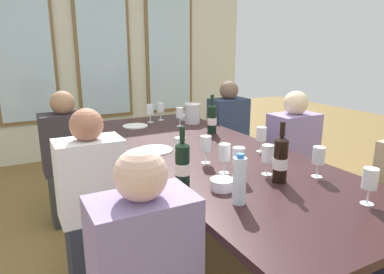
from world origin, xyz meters
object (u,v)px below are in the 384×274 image
at_px(wine_glass_2, 239,157).
at_px(wine_glass_5, 206,144).
at_px(white_plate_0, 155,150).
at_px(wine_glass_10, 370,180).
at_px(wine_bottle_1, 182,164).
at_px(wine_glass_9, 180,147).
at_px(metal_pitcher, 192,113).
at_px(seated_person_1, 291,162).
at_px(water_bottle, 239,180).
at_px(tasting_bowl_1, 186,117).
at_px(dining_table, 208,160).
at_px(seated_person_0, 93,205).
at_px(wine_glass_7, 319,156).
at_px(wine_glass_1, 224,153).
at_px(wine_glass_0, 150,110).
at_px(seated_person_2, 68,162).
at_px(wine_glass_4, 161,108).
at_px(wine_bottle_2, 212,118).
at_px(white_plate_1, 135,126).
at_px(seated_person_3, 228,137).
at_px(wine_glass_3, 180,113).
at_px(tasting_bowl_0, 222,184).
at_px(wine_glass_8, 261,135).
at_px(wine_bottle_0, 281,159).

relative_size(wine_glass_2, wine_glass_5, 1.00).
relative_size(white_plate_0, wine_glass_10, 1.46).
xyz_separation_m(wine_bottle_1, wine_glass_9, (0.14, 0.31, -0.01)).
relative_size(metal_pitcher, seated_person_1, 0.17).
bearing_deg(water_bottle, white_plate_0, 91.65).
xyz_separation_m(tasting_bowl_1, seated_person_1, (0.45, -1.02, -0.24)).
relative_size(metal_pitcher, wine_glass_10, 1.09).
bearing_deg(dining_table, seated_person_0, -179.20).
bearing_deg(wine_glass_7, wine_glass_1, 145.29).
bearing_deg(wine_glass_10, wine_glass_0, 95.98).
distance_m(wine_bottle_1, seated_person_2, 1.46).
bearing_deg(wine_glass_10, wine_glass_5, 113.04).
xyz_separation_m(wine_glass_4, seated_person_2, (-0.94, -0.24, -0.33)).
bearing_deg(wine_bottle_2, wine_glass_5, -123.95).
height_order(tasting_bowl_1, wine_glass_2, wine_glass_2).
distance_m(white_plate_1, wine_bottle_2, 0.73).
distance_m(wine_glass_5, seated_person_3, 1.53).
height_order(wine_glass_3, wine_glass_5, same).
height_order(metal_pitcher, wine_glass_4, metal_pitcher).
height_order(wine_bottle_1, seated_person_2, seated_person_2).
height_order(water_bottle, wine_glass_1, water_bottle).
bearing_deg(wine_glass_3, water_bottle, -106.51).
relative_size(tasting_bowl_0, wine_glass_0, 0.70).
height_order(wine_glass_0, seated_person_3, seated_person_3).
height_order(tasting_bowl_0, wine_glass_9, wine_glass_9).
bearing_deg(white_plate_0, wine_glass_5, -65.56).
height_order(white_plate_0, wine_glass_8, wine_glass_8).
bearing_deg(metal_pitcher, wine_glass_8, -90.83).
bearing_deg(wine_glass_0, wine_glass_5, -96.13).
relative_size(white_plate_1, tasting_bowl_0, 1.85).
bearing_deg(wine_glass_3, white_plate_0, -129.05).
bearing_deg(wine_glass_2, wine_glass_5, 96.26).
relative_size(white_plate_1, seated_person_3, 0.20).
xyz_separation_m(wine_glass_9, seated_person_2, (-0.51, 1.05, -0.33)).
bearing_deg(wine_glass_0, dining_table, -90.02).
distance_m(white_plate_1, wine_glass_1, 1.40).
height_order(wine_bottle_0, seated_person_3, seated_person_3).
bearing_deg(wine_glass_5, wine_glass_9, 164.31).
xyz_separation_m(water_bottle, wine_glass_1, (0.16, 0.36, 0.01)).
bearing_deg(seated_person_2, wine_glass_3, -5.24).
height_order(wine_glass_10, seated_person_1, seated_person_1).
relative_size(wine_glass_8, seated_person_2, 0.16).
xyz_separation_m(metal_pitcher, seated_person_2, (-1.14, 0.03, -0.31)).
distance_m(wine_glass_1, wine_glass_9, 0.29).
distance_m(metal_pitcher, wine_bottle_0, 1.54).
bearing_deg(wine_glass_3, wine_glass_2, -102.13).
relative_size(seated_person_0, seated_person_2, 1.00).
distance_m(wine_glass_2, seated_person_3, 1.75).
height_order(tasting_bowl_0, wine_glass_3, wine_glass_3).
distance_m(tasting_bowl_0, wine_glass_2, 0.21).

